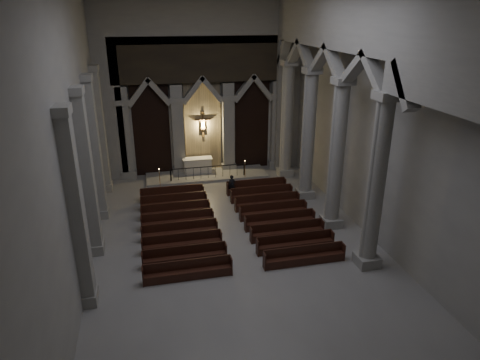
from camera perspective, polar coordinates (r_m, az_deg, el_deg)
The scene contains 11 objects.
room at distance 18.57m, azimuth -0.13°, elevation 11.11°, with size 24.00×24.10×12.00m.
sanctuary_wall at distance 29.94m, azimuth -5.12°, elevation 13.10°, with size 14.00×0.77×12.00m.
right_arcade at distance 21.61m, azimuth 13.79°, elevation 12.59°, with size 1.00×24.00×12.00m.
left_pilasters at distance 22.62m, azimuth -19.11°, elevation 2.14°, with size 0.60×13.00×8.03m.
sanctuary_step at distance 30.69m, azimuth -4.47°, elevation 0.69°, with size 8.50×2.60×0.15m, color #9E9C94.
altar at distance 30.90m, azimuth -5.69°, elevation 1.99°, with size 2.10×0.84×1.07m.
altar_rail at distance 29.74m, azimuth -4.27°, elevation 1.25°, with size 5.25×0.09×1.03m.
candle_stand_left at distance 28.70m, azimuth -10.61°, elevation -0.47°, with size 0.24×0.24×1.43m.
candle_stand_right at distance 29.97m, azimuth 0.65°, elevation 0.83°, with size 0.23×0.23×1.36m.
pews at distance 23.36m, azimuth -1.51°, elevation -5.67°, with size 9.31×9.09×0.87m.
worshipper at distance 27.23m, azimuth -1.08°, elevation -0.70°, with size 0.48×0.32×1.33m, color black.
Camera 1 is at (-4.01, -17.82, 10.96)m, focal length 32.00 mm.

